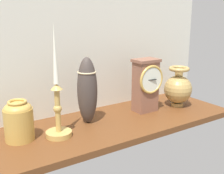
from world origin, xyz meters
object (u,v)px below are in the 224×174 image
object	(u,v)px
tall_ceramic_vase	(87,90)
brass_vase_jar	(19,120)
brass_vase_bulbous	(178,88)
candlestick_tall_left	(58,107)
mantel_clock	(146,84)

from	to	relation	value
tall_ceramic_vase	brass_vase_jar	bearing A→B (deg)	-177.77
brass_vase_bulbous	brass_vase_jar	world-z (taller)	brass_vase_bulbous
brass_vase_bulbous	tall_ceramic_vase	distance (cm)	44.30
candlestick_tall_left	brass_vase_jar	xyz separation A→B (cm)	(-12.14, 4.56, -3.32)
mantel_clock	brass_vase_jar	distance (cm)	54.27
mantel_clock	candlestick_tall_left	size ratio (longest dim) A/B	0.58
tall_ceramic_vase	brass_vase_bulbous	bearing A→B (deg)	-6.09
brass_vase_bulbous	mantel_clock	bearing A→B (deg)	170.85
mantel_clock	tall_ceramic_vase	world-z (taller)	tall_ceramic_vase
mantel_clock	tall_ceramic_vase	distance (cm)	27.38
mantel_clock	brass_vase_jar	world-z (taller)	mantel_clock
brass_vase_bulbous	tall_ceramic_vase	size ratio (longest dim) A/B	0.70
brass_vase_bulbous	tall_ceramic_vase	world-z (taller)	tall_ceramic_vase
mantel_clock	brass_vase_bulbous	bearing A→B (deg)	-9.15
brass_vase_jar	tall_ceramic_vase	bearing A→B (deg)	2.23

